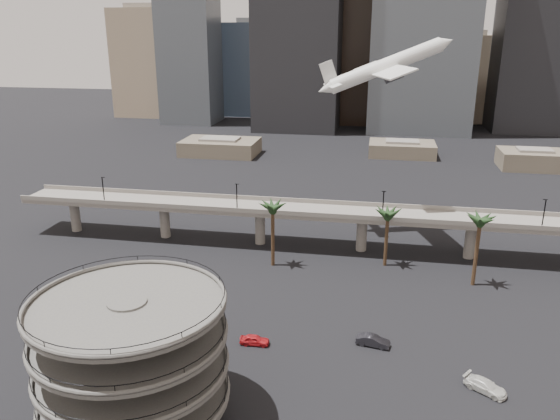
% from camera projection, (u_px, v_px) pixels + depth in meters
% --- Properties ---
extents(ground, '(700.00, 700.00, 0.00)m').
position_uv_depth(ground, '(252.00, 413.00, 66.99)').
color(ground, black).
rests_on(ground, ground).
extents(parking_ramp, '(22.20, 22.20, 17.35)m').
position_uv_depth(parking_ramp, '(132.00, 351.00, 62.39)').
color(parking_ramp, '#504D4B').
rests_on(parking_ramp, ground).
extents(overpass, '(130.00, 9.30, 14.70)m').
position_uv_depth(overpass, '(310.00, 215.00, 116.00)').
color(overpass, slate).
rests_on(overpass, ground).
extents(palm_trees, '(42.40, 10.40, 14.00)m').
position_uv_depth(palm_trees, '(378.00, 216.00, 102.64)').
color(palm_trees, '#462D1E').
rests_on(palm_trees, ground).
extents(low_buildings, '(135.00, 27.50, 6.80)m').
position_uv_depth(low_buildings, '(360.00, 151.00, 197.69)').
color(low_buildings, brown).
rests_on(low_buildings, ground).
extents(skyline, '(269.00, 86.00, 122.47)m').
position_uv_depth(skyline, '(389.00, 29.00, 252.83)').
color(skyline, gray).
rests_on(skyline, ground).
extents(airborne_jet, '(29.85, 27.56, 13.56)m').
position_uv_depth(airborne_jet, '(385.00, 67.00, 117.36)').
color(airborne_jet, white).
rests_on(airborne_jet, ground).
extents(car_a, '(4.49, 1.92, 1.51)m').
position_uv_depth(car_a, '(255.00, 340.00, 81.41)').
color(car_a, red).
rests_on(car_a, ground).
extents(car_b, '(5.23, 2.57, 1.65)m').
position_uv_depth(car_b, '(373.00, 341.00, 81.07)').
color(car_b, black).
rests_on(car_b, ground).
extents(car_c, '(5.86, 5.00, 1.61)m').
position_uv_depth(car_c, '(485.00, 386.00, 70.82)').
color(car_c, silver).
rests_on(car_c, ground).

